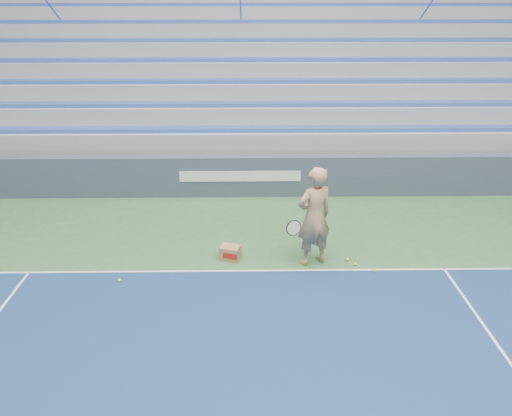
% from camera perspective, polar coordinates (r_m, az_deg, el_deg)
% --- Properties ---
extents(sponsor_barrier, '(30.00, 0.32, 1.10)m').
position_cam_1_polar(sponsor_barrier, '(13.35, -1.79, 3.67)').
color(sponsor_barrier, '#3A4459').
rests_on(sponsor_barrier, ground).
extents(bleachers, '(31.00, 9.15, 7.30)m').
position_cam_1_polar(bleachers, '(18.47, -1.63, 15.08)').
color(bleachers, '#96999E').
rests_on(bleachers, ground).
extents(tennis_player, '(1.05, 1.00, 2.06)m').
position_cam_1_polar(tennis_player, '(9.84, 6.65, -1.01)').
color(tennis_player, tan).
rests_on(tennis_player, ground).
extents(ball_box, '(0.47, 0.41, 0.29)m').
position_cam_1_polar(ball_box, '(10.32, -2.96, -5.14)').
color(ball_box, '#9B704B').
rests_on(ball_box, ground).
extents(tennis_ball_0, '(0.07, 0.07, 0.07)m').
position_cam_1_polar(tennis_ball_0, '(10.46, 10.41, -5.81)').
color(tennis_ball_0, '#B7E72F').
rests_on(tennis_ball_0, ground).
extents(tennis_ball_1, '(0.07, 0.07, 0.07)m').
position_cam_1_polar(tennis_ball_1, '(10.19, 13.38, -6.95)').
color(tennis_ball_1, '#B7E72F').
rests_on(tennis_ball_1, ground).
extents(tennis_ball_2, '(0.07, 0.07, 0.07)m').
position_cam_1_polar(tennis_ball_2, '(10.33, 11.26, -6.31)').
color(tennis_ball_2, '#B7E72F').
rests_on(tennis_ball_2, ground).
extents(tennis_ball_3, '(0.07, 0.07, 0.07)m').
position_cam_1_polar(tennis_ball_3, '(9.95, -15.34, -7.97)').
color(tennis_ball_3, '#B7E72F').
rests_on(tennis_ball_3, ground).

